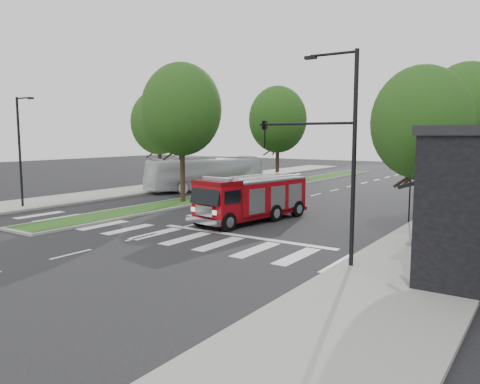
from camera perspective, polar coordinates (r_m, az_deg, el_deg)
name	(u,v)px	position (r m, az deg, el deg)	size (l,w,h in m)	color
ground	(194,225)	(26.34, -5.67, -3.97)	(140.00, 140.00, 0.00)	black
sidewalk_right	(468,219)	(30.53, 26.00, -3.00)	(5.00, 80.00, 0.15)	gray
sidewalk_left	(141,190)	(43.37, -11.97, 0.29)	(5.00, 80.00, 0.15)	gray
median	(267,187)	(44.35, 3.27, 0.58)	(3.00, 50.00, 0.15)	gray
bus_shelter	(439,187)	(28.66, 23.10, 0.51)	(3.20, 1.60, 2.61)	black
tree_right_near	(421,123)	(22.45, 21.22, 7.86)	(4.40, 4.40, 8.05)	black
tree_right_mid	(466,112)	(34.27, 25.87, 8.79)	(5.60, 5.60, 9.72)	black
tree_median_near	(182,110)	(34.38, -7.12, 9.95)	(5.80, 5.80, 10.16)	black
tree_median_far	(278,120)	(45.84, 4.62, 8.80)	(5.60, 5.60, 9.72)	black
tree_left_mid	(159,122)	(44.18, -9.83, 8.37)	(5.20, 5.20, 9.16)	black
streetlight_right_near	(331,143)	(17.78, 11.08, 5.86)	(4.08, 0.22, 8.00)	black
streetlight_left_near	(21,147)	(34.87, -25.18, 5.00)	(1.90, 0.20, 7.50)	black
streetlight_right_far	(461,142)	(40.34, 25.34, 5.57)	(2.11, 0.20, 8.00)	black
fire_engine	(252,199)	(27.02, 1.45, -0.84)	(3.54, 8.16, 2.74)	#5E050A
city_bus	(206,173)	(42.45, -4.20, 2.28)	(2.60, 11.13, 3.10)	silver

